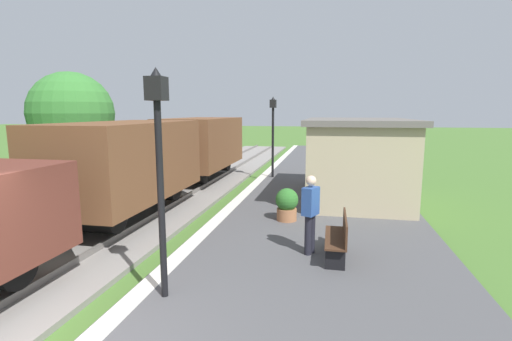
% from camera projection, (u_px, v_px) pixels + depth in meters
% --- Properties ---
extents(freight_train, '(2.50, 19.40, 2.72)m').
position_uv_depth(freight_train, '(136.00, 167.00, 11.49)').
color(freight_train, brown).
rests_on(freight_train, rail_near).
extents(station_hut, '(3.50, 5.80, 2.78)m').
position_uv_depth(station_hut, '(356.00, 158.00, 13.16)').
color(station_hut, tan).
rests_on(station_hut, platform_slab).
extents(bench_near_hut, '(0.42, 1.50, 0.91)m').
position_uv_depth(bench_near_hut, '(339.00, 236.00, 7.71)').
color(bench_near_hut, '#422819').
rests_on(bench_near_hut, platform_slab).
extents(person_waiting, '(0.38, 0.45, 1.71)m').
position_uv_depth(person_waiting, '(310.00, 211.00, 7.90)').
color(person_waiting, black).
rests_on(person_waiting, platform_slab).
extents(potted_planter, '(0.64, 0.64, 0.92)m').
position_uv_depth(potted_planter, '(287.00, 204.00, 10.42)').
color(potted_planter, '#9E6642').
rests_on(potted_planter, platform_slab).
extents(lamp_post_near, '(0.28, 0.28, 3.70)m').
position_uv_depth(lamp_post_near, '(159.00, 143.00, 5.79)').
color(lamp_post_near, black).
rests_on(lamp_post_near, platform_slab).
extents(lamp_post_far, '(0.28, 0.28, 3.70)m').
position_uv_depth(lamp_post_far, '(273.00, 122.00, 17.01)').
color(lamp_post_far, black).
rests_on(lamp_post_far, platform_slab).
extents(tree_trackside_far, '(3.27, 3.27, 4.85)m').
position_uv_depth(tree_trackside_far, '(72.00, 114.00, 14.88)').
color(tree_trackside_far, '#4C3823').
rests_on(tree_trackside_far, ground).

